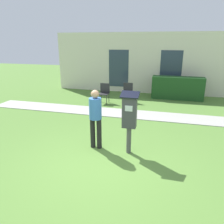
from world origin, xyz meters
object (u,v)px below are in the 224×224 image
parking_meter (129,115)px  person_standing (95,115)px  outdoor_chair_middle (128,91)px  outdoor_chair_left (104,92)px

parking_meter → person_standing: bearing=176.5°
parking_meter → outdoor_chair_middle: bearing=101.5°
person_standing → outdoor_chair_middle: (-0.08, 4.77, -0.40)m
parking_meter → outdoor_chair_left: 4.88m
outdoor_chair_left → parking_meter: bearing=-81.1°
parking_meter → outdoor_chair_left: size_ratio=1.77×
parking_meter → person_standing: 0.90m
person_standing → outdoor_chair_left: bearing=139.2°
person_standing → outdoor_chair_left: person_standing is taller
parking_meter → outdoor_chair_left: parking_meter is taller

